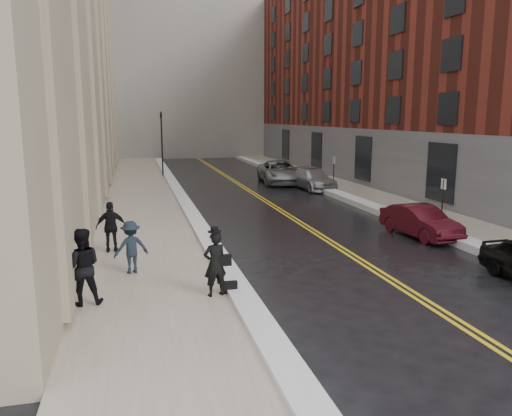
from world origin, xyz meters
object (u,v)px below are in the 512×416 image
car_silver_far (280,172)px  pedestrian_b (131,247)px  pedestrian_main (215,264)px  car_maroon (420,221)px  pedestrian_a (82,267)px  car_silver_near (313,179)px  pedestrian_c (111,227)px

car_silver_far → pedestrian_b: pedestrian_b is taller
car_silver_far → pedestrian_main: (-8.43, -22.39, 0.19)m
pedestrian_b → pedestrian_main: bearing=115.1°
car_maroon → car_silver_far: 17.29m
pedestrian_a → pedestrian_b: pedestrian_a is taller
car_silver_far → pedestrian_main: size_ratio=3.41×
pedestrian_a → car_maroon: bearing=-162.3°
car_silver_near → pedestrian_b: bearing=-130.5°
car_maroon → car_silver_near: 13.85m
pedestrian_b → car_silver_near: bearing=-140.8°
car_silver_far → pedestrian_a: pedestrian_a is taller
pedestrian_main → car_maroon: bearing=-164.1°
pedestrian_a → pedestrian_b: size_ratio=1.22×
pedestrian_a → car_silver_near: bearing=-128.5°
car_maroon → pedestrian_c: size_ratio=2.19×
car_maroon → pedestrian_c: bearing=174.0°
pedestrian_main → pedestrian_b: bearing=-63.0°
car_silver_near → pedestrian_c: (-12.49, -13.79, 0.36)m
pedestrian_main → pedestrian_c: 5.89m
pedestrian_main → car_silver_far: bearing=-123.8°
pedestrian_main → pedestrian_c: size_ratio=0.97×
car_silver_far → pedestrian_a: size_ratio=3.02×
car_maroon → car_silver_near: size_ratio=0.83×
car_silver_near → car_silver_far: 3.65m
car_maroon → pedestrian_main: pedestrian_main is taller
pedestrian_main → pedestrian_c: (-2.81, 5.17, 0.02)m
pedestrian_main → pedestrian_b: pedestrian_main is taller
car_maroon → pedestrian_c: 12.04m
pedestrian_a → pedestrian_b: (1.18, 2.36, -0.18)m
pedestrian_main → pedestrian_a: size_ratio=0.88×
car_silver_far → pedestrian_c: pedestrian_c is taller
car_silver_near → car_silver_far: bearing=105.3°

